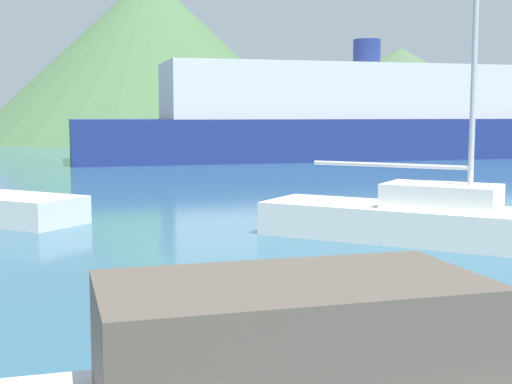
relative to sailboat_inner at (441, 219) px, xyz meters
name	(u,v)px	position (x,y,z in m)	size (l,w,h in m)	color
sailboat_inner	(441,219)	(0.00, 0.00, 0.00)	(7.59, 6.49, 9.93)	white
ferry_distant	(366,118)	(7.54, 29.24, 2.05)	(36.93, 11.08, 7.44)	navy
hill_east	(150,57)	(-5.57, 63.75, 8.35)	(37.72, 37.72, 17.73)	#476B42
hill_far_east	(400,93)	(23.53, 66.62, 4.74)	(37.40, 37.40, 10.50)	#4C6647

